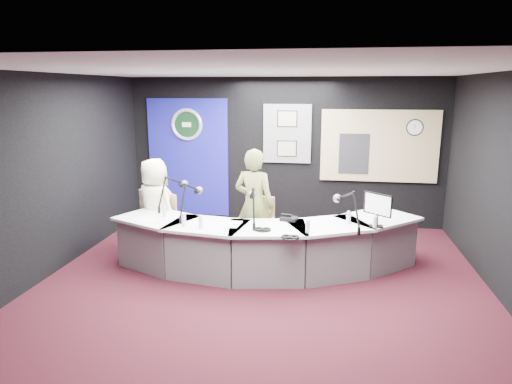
% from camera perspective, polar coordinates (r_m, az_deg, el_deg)
% --- Properties ---
extents(ground, '(6.00, 6.00, 0.00)m').
position_cam_1_polar(ground, '(6.26, 0.67, -11.56)').
color(ground, black).
rests_on(ground, ground).
extents(ceiling, '(6.00, 6.00, 0.02)m').
position_cam_1_polar(ceiling, '(5.71, 0.75, 14.99)').
color(ceiling, silver).
rests_on(ceiling, ground).
extents(wall_back, '(6.00, 0.02, 2.80)m').
position_cam_1_polar(wall_back, '(8.76, 3.57, 5.03)').
color(wall_back, black).
rests_on(wall_back, ground).
extents(wall_front, '(6.00, 0.02, 2.80)m').
position_cam_1_polar(wall_front, '(3.01, -7.77, -10.48)').
color(wall_front, black).
rests_on(wall_front, ground).
extents(wall_left, '(0.02, 6.00, 2.80)m').
position_cam_1_polar(wall_left, '(6.92, -24.71, 1.78)').
color(wall_left, black).
rests_on(wall_left, ground).
extents(broadcast_desk, '(4.50, 1.90, 0.75)m').
position_cam_1_polar(broadcast_desk, '(6.63, 0.95, -6.64)').
color(broadcast_desk, silver).
rests_on(broadcast_desk, ground).
extents(backdrop_panel, '(1.60, 0.05, 2.30)m').
position_cam_1_polar(backdrop_panel, '(9.13, -8.45, 4.28)').
color(backdrop_panel, navy).
rests_on(backdrop_panel, wall_back).
extents(agency_seal, '(0.63, 0.07, 0.63)m').
position_cam_1_polar(agency_seal, '(9.02, -8.66, 8.33)').
color(agency_seal, silver).
rests_on(agency_seal, backdrop_panel).
extents(seal_center, '(0.48, 0.01, 0.48)m').
position_cam_1_polar(seal_center, '(9.02, -8.65, 8.33)').
color(seal_center, black).
rests_on(seal_center, backdrop_panel).
extents(pinboard, '(0.90, 0.04, 1.10)m').
position_cam_1_polar(pinboard, '(8.69, 3.91, 7.28)').
color(pinboard, slate).
rests_on(pinboard, wall_back).
extents(framed_photo_upper, '(0.34, 0.02, 0.27)m').
position_cam_1_polar(framed_photo_upper, '(8.63, 3.92, 9.11)').
color(framed_photo_upper, gray).
rests_on(framed_photo_upper, pinboard).
extents(framed_photo_lower, '(0.34, 0.02, 0.27)m').
position_cam_1_polar(framed_photo_lower, '(8.69, 3.87, 5.42)').
color(framed_photo_lower, gray).
rests_on(framed_photo_lower, pinboard).
extents(booth_window_frame, '(2.12, 0.06, 1.32)m').
position_cam_1_polar(booth_window_frame, '(8.72, 15.14, 5.57)').
color(booth_window_frame, tan).
rests_on(booth_window_frame, wall_back).
extents(booth_glow, '(2.00, 0.02, 1.20)m').
position_cam_1_polar(booth_glow, '(8.71, 15.14, 5.56)').
color(booth_glow, beige).
rests_on(booth_glow, booth_window_frame).
extents(equipment_rack, '(0.55, 0.02, 0.75)m').
position_cam_1_polar(equipment_rack, '(8.68, 12.14, 4.69)').
color(equipment_rack, black).
rests_on(equipment_rack, booth_window_frame).
extents(wall_clock, '(0.28, 0.01, 0.28)m').
position_cam_1_polar(wall_clock, '(8.74, 19.24, 7.63)').
color(wall_clock, white).
rests_on(wall_clock, booth_window_frame).
extents(armchair_left, '(0.73, 0.73, 0.93)m').
position_cam_1_polar(armchair_left, '(7.42, -12.36, -4.10)').
color(armchair_left, '#9D6B48').
rests_on(armchair_left, ground).
extents(armchair_right, '(0.65, 0.65, 0.94)m').
position_cam_1_polar(armchair_right, '(7.01, -0.21, -4.75)').
color(armchair_right, '#9D6B48').
rests_on(armchair_right, ground).
extents(draped_jacket, '(0.47, 0.36, 0.70)m').
position_cam_1_polar(draped_jacket, '(7.62, -12.99, -2.46)').
color(draped_jacket, slate).
rests_on(draped_jacket, armchair_left).
extents(person_man, '(0.88, 0.76, 1.53)m').
position_cam_1_polar(person_man, '(7.34, -12.47, -1.84)').
color(person_man, '#F3E8C2').
rests_on(person_man, ground).
extents(person_woman, '(0.71, 0.55, 1.72)m').
position_cam_1_polar(person_woman, '(6.90, -0.21, -1.65)').
color(person_woman, olive).
rests_on(person_woman, ground).
extents(computer_monitor, '(0.35, 0.31, 0.30)m').
position_cam_1_polar(computer_monitor, '(6.33, 14.95, -1.47)').
color(computer_monitor, black).
rests_on(computer_monitor, broadcast_desk).
extents(desk_phone, '(0.26, 0.22, 0.06)m').
position_cam_1_polar(desk_phone, '(6.51, 4.12, -3.36)').
color(desk_phone, black).
rests_on(desk_phone, broadcast_desk).
extents(headphones_near, '(0.24, 0.24, 0.04)m').
position_cam_1_polar(headphones_near, '(5.75, 4.29, -5.62)').
color(headphones_near, black).
rests_on(headphones_near, broadcast_desk).
extents(headphones_far, '(0.20, 0.20, 0.03)m').
position_cam_1_polar(headphones_far, '(6.04, 0.81, -4.69)').
color(headphones_far, black).
rests_on(headphones_far, broadcast_desk).
extents(paper_stack, '(0.24, 0.31, 0.00)m').
position_cam_1_polar(paper_stack, '(6.70, -13.56, -3.41)').
color(paper_stack, white).
rests_on(paper_stack, broadcast_desk).
extents(notepad, '(0.25, 0.34, 0.00)m').
position_cam_1_polar(notepad, '(6.33, -3.03, -4.03)').
color(notepad, white).
rests_on(notepad, broadcast_desk).
extents(boom_mic_a, '(0.34, 0.70, 0.60)m').
position_cam_1_polar(boom_mic_a, '(7.17, -10.46, 0.26)').
color(boom_mic_a, black).
rests_on(boom_mic_a, broadcast_desk).
extents(boom_mic_b, '(0.22, 0.73, 0.60)m').
position_cam_1_polar(boom_mic_b, '(6.63, -8.24, -0.70)').
color(boom_mic_b, black).
rests_on(boom_mic_b, broadcast_desk).
extents(boom_mic_c, '(0.26, 0.72, 0.60)m').
position_cam_1_polar(boom_mic_c, '(6.27, -0.42, -1.35)').
color(boom_mic_c, black).
rests_on(boom_mic_c, broadcast_desk).
extents(boom_mic_d, '(0.40, 0.67, 0.60)m').
position_cam_1_polar(boom_mic_d, '(6.19, 11.41, -1.79)').
color(boom_mic_d, black).
rests_on(boom_mic_d, broadcast_desk).
extents(water_bottles, '(3.05, 0.60, 0.18)m').
position_cam_1_polar(water_bottles, '(6.25, 0.97, -3.38)').
color(water_bottles, silver).
rests_on(water_bottles, broadcast_desk).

